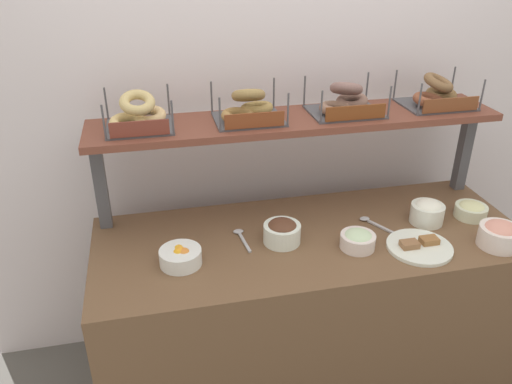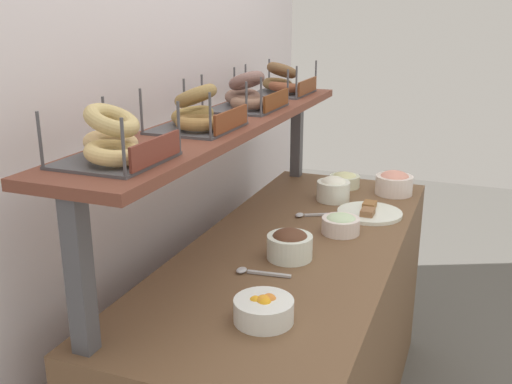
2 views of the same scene
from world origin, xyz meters
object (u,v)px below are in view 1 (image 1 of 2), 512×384
object	(u,v)px
bowl_potato_salad	(472,210)
bagel_basket_poppy	(345,102)
bowl_cream_cheese	(428,212)
bagel_basket_everything	(248,109)
bowl_fruit_salad	(181,256)
serving_spoon_near_plate	(372,222)
bowl_lox_spread	(500,234)
serving_spoon_by_edge	(241,236)
bowl_scallion_spread	(358,240)
bagel_basket_cinnamon_raisin	(436,95)
bagel_basket_plain	(138,116)
bowl_chocolate_spread	(282,231)
serving_plate_white	(419,246)

from	to	relation	value
bowl_potato_salad	bagel_basket_poppy	size ratio (longest dim) A/B	0.46
bowl_cream_cheese	bagel_basket_everything	size ratio (longest dim) A/B	0.50
bowl_fruit_salad	serving_spoon_near_plate	world-z (taller)	bowl_fruit_salad
bowl_lox_spread	bagel_basket_poppy	world-z (taller)	bagel_basket_poppy
bowl_cream_cheese	serving_spoon_by_edge	size ratio (longest dim) A/B	0.81
bowl_scallion_spread	bagel_basket_cinnamon_raisin	bearing A→B (deg)	39.06
serving_spoon_near_plate	bagel_basket_plain	distance (m)	1.08
bowl_scallion_spread	bagel_basket_poppy	bearing A→B (deg)	81.06
bowl_fruit_salad	bowl_lox_spread	bearing A→B (deg)	-6.72
bowl_chocolate_spread	bagel_basket_everything	distance (m)	0.52
bowl_scallion_spread	bagel_basket_plain	world-z (taller)	bagel_basket_plain
bowl_lox_spread	bagel_basket_cinnamon_raisin	bearing A→B (deg)	96.65
bowl_chocolate_spread	serving_spoon_near_plate	bearing A→B (deg)	7.43
serving_spoon_by_edge	bowl_scallion_spread	bearing A→B (deg)	-21.14
bowl_lox_spread	bagel_basket_everything	xyz separation A→B (m)	(-0.92, 0.50, 0.43)
bowl_potato_salad	bagel_basket_poppy	xyz separation A→B (m)	(-0.52, 0.28, 0.44)
bagel_basket_plain	bagel_basket_everything	distance (m)	0.45
bowl_chocolate_spread	serving_spoon_by_edge	distance (m)	0.18
bowl_cream_cheese	bagel_basket_poppy	distance (m)	0.59
bowl_potato_salad	bagel_basket_cinnamon_raisin	xyz separation A→B (m)	(-0.09, 0.29, 0.44)
bowl_lox_spread	bagel_basket_cinnamon_raisin	xyz separation A→B (m)	(-0.06, 0.52, 0.43)
bowl_cream_cheese	bowl_potato_salad	size ratio (longest dim) A/B	1.02
bowl_potato_salad	bagel_basket_plain	size ratio (longest dim) A/B	0.53
bowl_scallion_spread	serving_plate_white	bearing A→B (deg)	-14.45
bagel_basket_poppy	serving_plate_white	bearing A→B (deg)	-68.84
serving_spoon_near_plate	bagel_basket_plain	xyz separation A→B (m)	(-0.94, 0.24, 0.47)
serving_spoon_near_plate	bowl_chocolate_spread	bearing A→B (deg)	-172.57
serving_plate_white	bowl_potato_salad	bearing A→B (deg)	27.54
bowl_scallion_spread	bowl_potato_salad	size ratio (longest dim) A/B	1.00
serving_plate_white	bagel_basket_poppy	bearing A→B (deg)	111.16
bowl_chocolate_spread	bagel_basket_plain	world-z (taller)	bagel_basket_plain
bowl_lox_spread	serving_spoon_near_plate	size ratio (longest dim) A/B	1.03
serving_spoon_near_plate	bagel_basket_cinnamon_raisin	bearing A→B (deg)	33.95
bowl_cream_cheese	serving_plate_white	bearing A→B (deg)	-125.81
bowl_chocolate_spread	bagel_basket_everything	xyz separation A→B (m)	(-0.08, 0.29, 0.43)
bowl_chocolate_spread	serving_spoon_by_edge	world-z (taller)	bowl_chocolate_spread
bowl_cream_cheese	bagel_basket_everything	xyz separation A→B (m)	(-0.73, 0.28, 0.42)
bowl_fruit_salad	bagel_basket_everything	bearing A→B (deg)	46.28
bagel_basket_plain	bagel_basket_poppy	bearing A→B (deg)	-0.10
serving_plate_white	bagel_basket_poppy	distance (m)	0.68
bowl_lox_spread	bagel_basket_poppy	xyz separation A→B (m)	(-0.50, 0.51, 0.43)
serving_spoon_near_plate	bowl_lox_spread	bearing A→B (deg)	-32.16
serving_plate_white	serving_spoon_by_edge	size ratio (longest dim) A/B	1.48
bagel_basket_plain	bowl_fruit_salad	bearing A→B (deg)	-73.59
bowl_fruit_salad	bagel_basket_everything	size ratio (longest dim) A/B	0.57
bowl_fruit_salad	bowl_chocolate_spread	size ratio (longest dim) A/B	1.06
bowl_scallion_spread	serving_plate_white	distance (m)	0.25
bowl_fruit_salad	serving_plate_white	distance (m)	0.95
serving_spoon_near_plate	bagel_basket_poppy	distance (m)	0.53
bowl_lox_spread	bowl_chocolate_spread	xyz separation A→B (m)	(-0.85, 0.21, -0.00)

